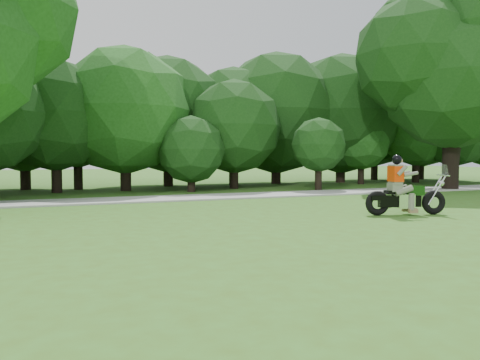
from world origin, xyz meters
TOP-DOWN VIEW (x-y plane):
  - ground at (0.00, 0.00)m, footprint 100.00×100.00m
  - walkway at (0.00, 8.00)m, footprint 60.00×2.20m
  - tree_line at (0.62, 14.62)m, footprint 39.64×12.00m
  - big_tree_east at (10.46, 7.87)m, footprint 9.07×6.89m
  - chopper_motorcycle at (1.66, 0.89)m, footprint 2.30×0.98m

SIDE VIEW (x-z plane):
  - ground at x=0.00m, z-range 0.00..0.00m
  - walkway at x=0.00m, z-range 0.00..0.06m
  - chopper_motorcycle at x=1.66m, z-range -0.22..1.45m
  - tree_line at x=0.62m, z-range -0.24..7.57m
  - big_tree_east at x=10.46m, z-range 0.80..11.26m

